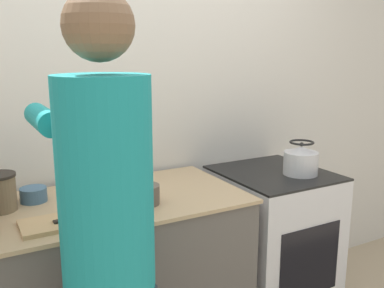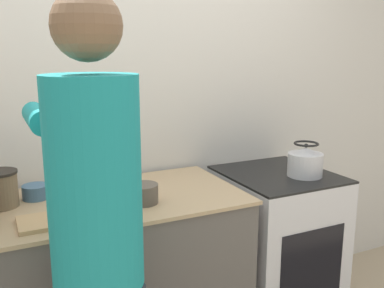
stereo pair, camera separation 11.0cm
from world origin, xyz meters
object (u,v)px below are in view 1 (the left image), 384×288
(oven, at_px, (271,246))
(kettle, at_px, (301,160))
(knife, at_px, (79,217))
(person, at_px, (107,243))
(bowl_prep, at_px, (145,195))
(cutting_board, at_px, (68,221))

(oven, height_order, kettle, kettle)
(oven, height_order, knife, knife)
(person, height_order, kettle, person)
(person, distance_m, knife, 0.40)
(kettle, relative_size, bowl_prep, 1.38)
(knife, distance_m, kettle, 1.27)
(knife, height_order, bowl_prep, bowl_prep)
(kettle, xyz_separation_m, bowl_prep, (-0.95, -0.00, -0.04))
(oven, bearing_deg, knife, -171.45)
(knife, bearing_deg, oven, 3.92)
(cutting_board, height_order, kettle, kettle)
(cutting_board, bearing_deg, person, -84.75)
(cutting_board, xyz_separation_m, kettle, (1.31, 0.06, 0.08))
(bowl_prep, bearing_deg, cutting_board, -170.93)
(cutting_board, xyz_separation_m, knife, (0.04, -0.01, 0.01))
(person, height_order, cutting_board, person)
(person, relative_size, kettle, 9.27)
(knife, xyz_separation_m, kettle, (1.27, 0.07, 0.07))
(kettle, bearing_deg, oven, 132.94)
(knife, bearing_deg, person, -95.51)
(person, bearing_deg, kettle, 20.04)
(kettle, bearing_deg, cutting_board, -177.40)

